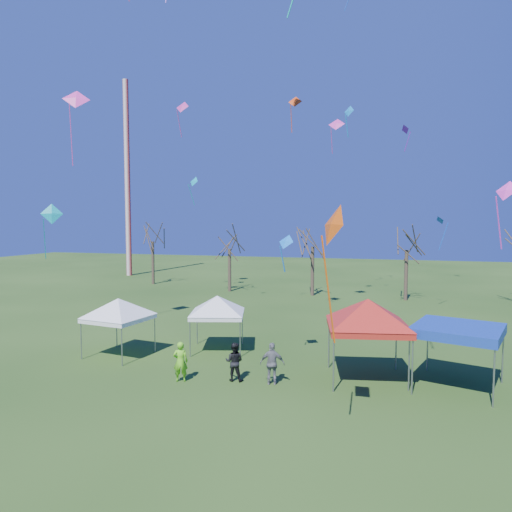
{
  "coord_description": "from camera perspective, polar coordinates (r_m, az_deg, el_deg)",
  "views": [
    {
      "loc": [
        4.5,
        -18.21,
        6.92
      ],
      "look_at": [
        -1.69,
        3.0,
        5.28
      ],
      "focal_mm": 32.0,
      "sensor_mm": 36.0,
      "label": 1
    }
  ],
  "objects": [
    {
      "name": "kite_2",
      "position": [
        45.33,
        -9.22,
        17.92
      ],
      "size": [
        1.49,
        1.06,
        3.37
      ],
      "rotation": [
        0.0,
        0.0,
        6.11
      ],
      "color": "#D22E91",
      "rests_on": "ground"
    },
    {
      "name": "kite_17",
      "position": [
        24.04,
        28.76,
        7.06
      ],
      "size": [
        1.15,
        1.14,
        3.22
      ],
      "rotation": [
        0.0,
        0.0,
        5.51
      ],
      "color": "#FD38C9",
      "rests_on": "ground"
    },
    {
      "name": "kite_8",
      "position": [
        29.52,
        -21.59,
        17.78
      ],
      "size": [
        1.85,
        1.68,
        4.45
      ],
      "rotation": [
        0.0,
        0.0,
        0.53
      ],
      "color": "#F636AB",
      "rests_on": "ground"
    },
    {
      "name": "tree_3",
      "position": [
        42.29,
        18.37,
        2.88
      ],
      "size": [
        3.59,
        3.59,
        7.91
      ],
      "color": "#3D2D21",
      "rests_on": "ground"
    },
    {
      "name": "kite_19",
      "position": [
        37.74,
        18.2,
        14.74
      ],
      "size": [
        0.79,
        0.85,
        2.09
      ],
      "rotation": [
        0.0,
        0.0,
        2.23
      ],
      "color": "#5E17A4",
      "rests_on": "ground"
    },
    {
      "name": "kite_5",
      "position": [
        13.65,
        9.49,
        3.66
      ],
      "size": [
        1.14,
        1.39,
        4.26
      ],
      "rotation": [
        0.0,
        0.0,
        5.26
      ],
      "color": "#DB500B",
      "rests_on": "ground"
    },
    {
      "name": "tree_0",
      "position": [
        52.17,
        -12.83,
        3.66
      ],
      "size": [
        3.83,
        3.83,
        8.44
      ],
      "color": "#3D2D21",
      "rests_on": "ground"
    },
    {
      "name": "tent_blue",
      "position": [
        21.03,
        23.93,
        -8.53
      ],
      "size": [
        4.17,
        4.17,
        2.62
      ],
      "rotation": [
        0.0,
        0.0,
        -0.31
      ],
      "color": "gray",
      "rests_on": "ground"
    },
    {
      "name": "kite_1",
      "position": [
        21.99,
        3.74,
        1.73
      ],
      "size": [
        0.99,
        0.84,
        1.87
      ],
      "rotation": [
        0.0,
        0.0,
        5.86
      ],
      "color": "blue",
      "rests_on": "ground"
    },
    {
      "name": "tent_white_mid",
      "position": [
        24.72,
        -4.86,
        -5.43
      ],
      "size": [
        3.76,
        3.76,
        3.44
      ],
      "rotation": [
        0.0,
        0.0,
        0.27
      ],
      "color": "gray",
      "rests_on": "ground"
    },
    {
      "name": "tent_red",
      "position": [
        20.48,
        13.82,
        -5.89
      ],
      "size": [
        4.65,
        4.65,
        4.17
      ],
      "rotation": [
        0.0,
        0.0,
        0.19
      ],
      "color": "gray",
      "rests_on": "ground"
    },
    {
      "name": "kite_22",
      "position": [
        38.23,
        22.07,
        4.03
      ],
      "size": [
        1.02,
        1.05,
        2.67
      ],
      "rotation": [
        0.0,
        0.0,
        2.18
      ],
      "color": "blue",
      "rests_on": "ground"
    },
    {
      "name": "kite_13",
      "position": [
        41.59,
        -7.8,
        9.18
      ],
      "size": [
        1.14,
        0.96,
        2.56
      ],
      "rotation": [
        0.0,
        0.0,
        5.83
      ],
      "color": "#0C98B4",
      "rests_on": "ground"
    },
    {
      "name": "tree_1",
      "position": [
        45.51,
        -3.34,
        2.81
      ],
      "size": [
        3.42,
        3.42,
        7.54
      ],
      "color": "#3D2D21",
      "rests_on": "ground"
    },
    {
      "name": "kite_14",
      "position": [
        29.3,
        -24.19,
        4.78
      ],
      "size": [
        1.22,
        1.14,
        3.27
      ],
      "rotation": [
        0.0,
        0.0,
        0.65
      ],
      "color": "#0BA6B0",
      "rests_on": "ground"
    },
    {
      "name": "kite_11",
      "position": [
        36.38,
        10.03,
        15.92
      ],
      "size": [
        1.31,
        0.96,
        2.69
      ],
      "rotation": [
        0.0,
        0.0,
        6.22
      ],
      "color": "#E232A6",
      "rests_on": "ground"
    },
    {
      "name": "person_green",
      "position": [
        20.6,
        -9.42,
        -12.88
      ],
      "size": [
        0.74,
        0.61,
        1.75
      ],
      "primitive_type": "imported",
      "rotation": [
        0.0,
        0.0,
        3.49
      ],
      "color": "#6CD421",
      "rests_on": "ground"
    },
    {
      "name": "ground",
      "position": [
        19.99,
        2.34,
        -16.02
      ],
      "size": [
        140.0,
        140.0,
        0.0
      ],
      "primitive_type": "plane",
      "color": "#214114",
      "rests_on": "ground"
    },
    {
      "name": "person_grey",
      "position": [
        19.99,
        2.05,
        -13.29
      ],
      "size": [
        1.11,
        0.59,
        1.8
      ],
      "primitive_type": "imported",
      "rotation": [
        0.0,
        0.0,
        3.29
      ],
      "color": "slate",
      "rests_on": "ground"
    },
    {
      "name": "tent_white_west",
      "position": [
        24.68,
        -16.84,
        -5.56
      ],
      "size": [
        3.9,
        3.9,
        3.47
      ],
      "rotation": [
        0.0,
        0.0,
        -0.14
      ],
      "color": "gray",
      "rests_on": "ground"
    },
    {
      "name": "radio_mast",
      "position": [
        61.75,
        -15.78,
        9.26
      ],
      "size": [
        0.7,
        0.7,
        25.0
      ],
      "primitive_type": "cylinder",
      "color": "silver",
      "rests_on": "ground"
    },
    {
      "name": "tree_2",
      "position": [
        43.14,
        7.12,
        3.37
      ],
      "size": [
        3.71,
        3.71,
        8.18
      ],
      "color": "#3D2D21",
      "rests_on": "ground"
    },
    {
      "name": "kite_24",
      "position": [
        31.86,
        4.9,
        18.62
      ],
      "size": [
        0.94,
        0.58,
        2.39
      ],
      "rotation": [
        0.0,
        0.0,
        0.03
      ],
      "color": "#E8400C",
      "rests_on": "ground"
    },
    {
      "name": "kite_18",
      "position": [
        28.59,
        11.52,
        17.22
      ],
      "size": [
        0.73,
        0.61,
        1.83
      ],
      "rotation": [
        0.0,
        0.0,
        5.69
      ],
      "color": "blue",
      "rests_on": "ground"
    },
    {
      "name": "person_dark",
      "position": [
        20.44,
        -2.73,
        -13.05
      ],
      "size": [
        0.87,
        0.7,
        1.69
      ],
      "primitive_type": "imported",
      "rotation": [
        0.0,
        0.0,
        3.22
      ],
      "color": "black",
      "rests_on": "ground"
    }
  ]
}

